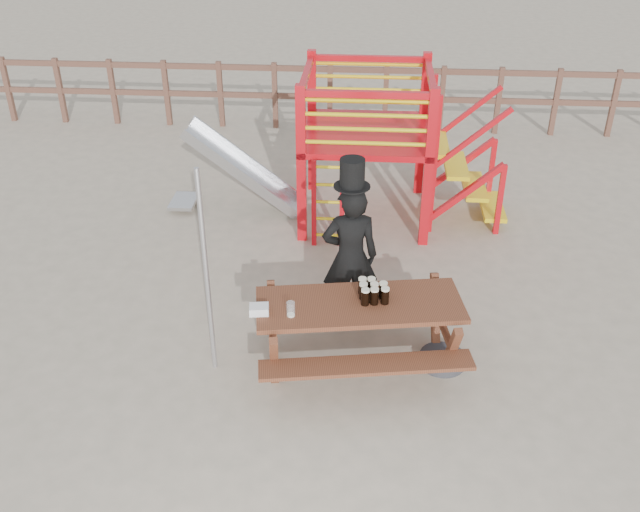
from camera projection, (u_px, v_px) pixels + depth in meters
The scene contains 10 objects.
ground at pixel (335, 377), 7.10m from camera, with size 60.00×60.00×0.00m, color #B6A58E.
back_fence at pixel (358, 90), 12.74m from camera, with size 15.09×0.09×1.20m.
playground_fort at pixel (360, 143), 9.62m from camera, with size 4.71×1.84×2.10m.
picnic_table at pixel (359, 327), 7.00m from camera, with size 2.18×1.67×0.77m.
man_with_hat at pixel (350, 254), 7.47m from camera, with size 0.65×0.48×1.94m.
metal_pole at pixel (207, 275), 6.68m from camera, with size 0.05×0.05×2.18m, color #B2B2B7.
parasol_base at pixel (442, 359), 7.24m from camera, with size 0.47×0.47×0.20m.
paper_bag at pixel (259, 309), 6.69m from camera, with size 0.18×0.14×0.08m, color white.
stout_pints at pixel (372, 291), 6.87m from camera, with size 0.30×0.28×0.17m.
empty_glasses at pixel (291, 310), 6.64m from camera, with size 0.08×0.08×0.15m.
Camera 1 is at (0.26, -5.50, 4.64)m, focal length 40.00 mm.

